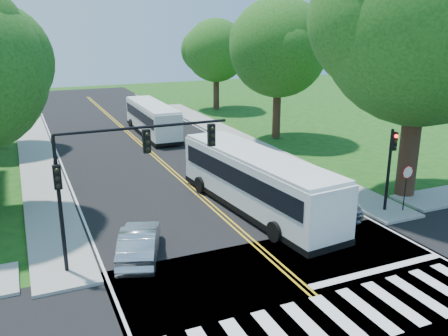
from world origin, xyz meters
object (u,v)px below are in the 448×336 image
signal_nw (119,164)px  bus_follow (152,118)px  bus_lead (256,181)px  dark_sedan (249,157)px  hatchback (139,243)px  suv (321,200)px  signal_ne (391,159)px

signal_nw → bus_follow: 24.96m
bus_lead → dark_sedan: bus_lead is taller
bus_lead → bus_follow: bearing=-95.4°
hatchback → bus_follow: bearing=-87.4°
bus_lead → suv: (3.02, -1.72, -0.95)m
signal_ne → hatchback: (-13.36, 0.16, -2.23)m
signal_nw → dark_sedan: size_ratio=1.74×
signal_nw → hatchback: signal_nw is taller
signal_ne → bus_follow: size_ratio=0.40×
dark_sedan → signal_nw: bearing=42.8°
bus_lead → dark_sedan: 8.65m
signal_nw → suv: (10.81, 1.37, -3.64)m
bus_follow → signal_nw: bearing=72.6°
signal_nw → dark_sedan: 16.19m
signal_ne → bus_follow: signal_ne is taller
signal_nw → signal_ne: (14.06, 0.01, -1.41)m
bus_follow → hatchback: bearing=74.0°
signal_nw → hatchback: bearing=13.6°
bus_follow → hatchback: (-7.07, -23.38, -0.79)m
hatchback → dark_sedan: (10.66, 10.73, -0.13)m
hatchback → dark_sedan: size_ratio=1.07×
bus_follow → hatchback: size_ratio=2.53×
signal_nw → bus_lead: bearing=21.6°
bus_lead → bus_follow: size_ratio=1.12×
bus_lead → suv: bus_lead is taller
signal_nw → suv: size_ratio=1.36×
signal_nw → bus_follow: signal_nw is taller
signal_ne → suv: signal_ne is taller
bus_lead → hatchback: 7.74m
bus_follow → suv: size_ratio=2.12×
signal_ne → dark_sedan: (-2.70, 10.89, -2.36)m
signal_nw → bus_lead: (7.80, 3.09, -2.69)m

